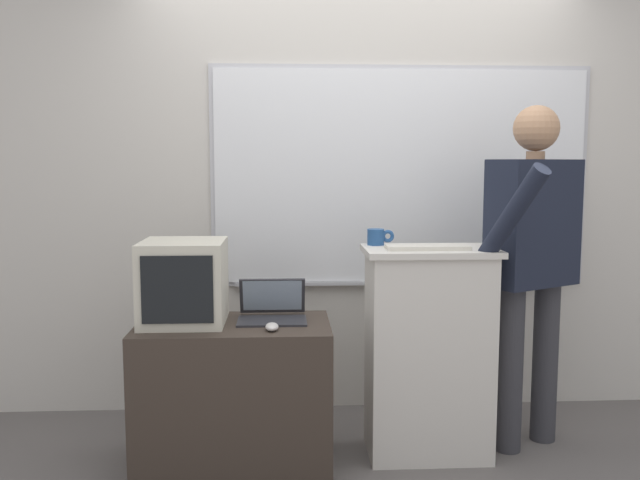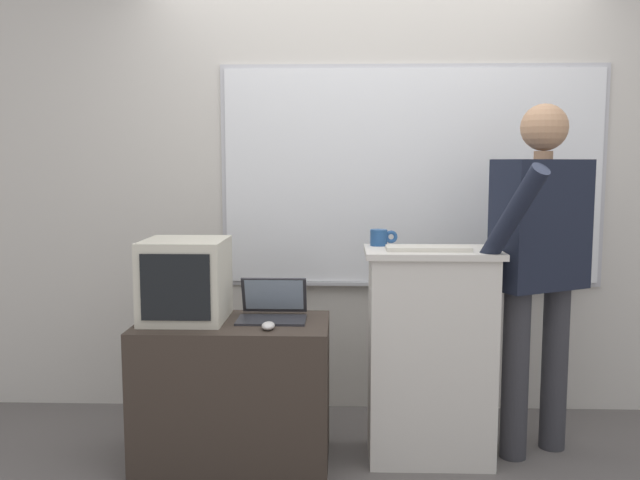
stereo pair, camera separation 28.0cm
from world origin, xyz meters
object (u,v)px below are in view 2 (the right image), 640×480
at_px(side_desk, 234,392).
at_px(crt_monitor, 186,280).
at_px(lectern_podium, 430,354).
at_px(laptop, 273,306).
at_px(computer_mouse_by_laptop, 268,326).
at_px(wireless_keyboard, 428,248).
at_px(person_presenter, 540,252).
at_px(coffee_mug, 380,237).

bearing_deg(side_desk, crt_monitor, 170.70).
bearing_deg(side_desk, lectern_podium, 5.04).
bearing_deg(lectern_podium, crt_monitor, -177.78).
bearing_deg(crt_monitor, laptop, 7.87).
xyz_separation_m(computer_mouse_by_laptop, crt_monitor, (-0.42, 0.18, 0.18)).
bearing_deg(computer_mouse_by_laptop, laptop, 90.46).
distance_m(side_desk, wireless_keyboard, 1.17).
xyz_separation_m(lectern_podium, laptop, (-0.77, 0.01, 0.23)).
relative_size(person_presenter, laptop, 5.27).
bearing_deg(laptop, person_presenter, 2.23).
bearing_deg(person_presenter, lectern_podium, 158.66).
distance_m(wireless_keyboard, crt_monitor, 1.17).
distance_m(person_presenter, coffee_mug, 0.78).
distance_m(lectern_podium, person_presenter, 0.73).
distance_m(side_desk, coffee_mug, 1.05).
relative_size(lectern_podium, coffee_mug, 7.64).
height_order(crt_monitor, coffee_mug, coffee_mug).
bearing_deg(person_presenter, coffee_mug, 147.02).
bearing_deg(computer_mouse_by_laptop, crt_monitor, 156.65).
bearing_deg(side_desk, coffee_mug, 16.75).
relative_size(lectern_podium, wireless_keyboard, 2.62).
relative_size(side_desk, wireless_keyboard, 2.30).
bearing_deg(lectern_podium, laptop, 179.14).
xyz_separation_m(person_presenter, laptop, (-1.31, -0.05, -0.27)).
relative_size(lectern_podium, side_desk, 1.14).
bearing_deg(crt_monitor, computer_mouse_by_laptop, -23.35).
bearing_deg(computer_mouse_by_laptop, lectern_podium, 16.43).
height_order(lectern_podium, side_desk, lectern_podium).
relative_size(computer_mouse_by_laptop, coffee_mug, 0.73).
bearing_deg(person_presenter, wireless_keyboard, 163.44).
relative_size(wireless_keyboard, coffee_mug, 2.92).
relative_size(side_desk, coffee_mug, 6.71).
height_order(person_presenter, laptop, person_presenter).
bearing_deg(crt_monitor, coffee_mug, 10.55).
bearing_deg(laptop, computer_mouse_by_laptop, -89.54).
relative_size(side_desk, person_presenter, 0.53).
bearing_deg(wireless_keyboard, computer_mouse_by_laptop, -166.69).
relative_size(lectern_podium, crt_monitor, 2.53).
xyz_separation_m(wireless_keyboard, coffee_mug, (-0.22, 0.18, 0.03)).
height_order(laptop, coffee_mug, coffee_mug).
bearing_deg(computer_mouse_by_laptop, side_desk, 142.45).
relative_size(side_desk, computer_mouse_by_laptop, 9.16).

